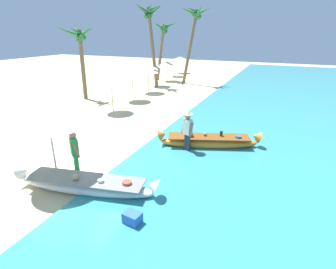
{
  "coord_description": "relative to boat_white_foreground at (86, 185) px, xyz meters",
  "views": [
    {
      "loc": [
        6.18,
        -6.75,
        4.61
      ],
      "look_at": [
        2.33,
        2.04,
        0.9
      ],
      "focal_mm": 28.36,
      "sensor_mm": 36.0,
      "label": 1
    }
  ],
  "objects": [
    {
      "name": "parasol_row_1",
      "position": [
        -4.67,
        10.69,
        1.49
      ],
      "size": [
        1.6,
        1.6,
        1.91
      ],
      "color": "#8E6B47",
      "rests_on": "ground"
    },
    {
      "name": "patio_umbrella_large",
      "position": [
        -1.3,
        0.14,
        1.87
      ],
      "size": [
        2.29,
        2.29,
        2.34
      ],
      "color": "#B7B7BC",
      "rests_on": "ground"
    },
    {
      "name": "palm_tree_tall_inland",
      "position": [
        -8.17,
        9.79,
        3.75
      ],
      "size": [
        2.41,
        2.3,
        5.09
      ],
      "color": "brown",
      "rests_on": "ground"
    },
    {
      "name": "palm_tree_leaning_seaward",
      "position": [
        -5.97,
        16.1,
        5.23
      ],
      "size": [
        2.62,
        2.75,
        6.9
      ],
      "color": "brown",
      "rests_on": "ground"
    },
    {
      "name": "cooler_box",
      "position": [
        2.09,
        -0.76,
        -0.07
      ],
      "size": [
        0.48,
        0.38,
        0.38
      ],
      "primitive_type": "cube",
      "rotation": [
        0.0,
        0.0,
        -0.14
      ],
      "color": "blue",
      "rests_on": "ground"
    },
    {
      "name": "parasol_row_5",
      "position": [
        -6.32,
        22.34,
        1.49
      ],
      "size": [
        1.6,
        1.6,
        1.91
      ],
      "color": "#8E6B47",
      "rests_on": "ground"
    },
    {
      "name": "ground_plane",
      "position": [
        -1.07,
        1.34,
        -0.26
      ],
      "size": [
        80.0,
        80.0,
        0.0
      ],
      "primitive_type": "plane",
      "color": "beige"
    },
    {
      "name": "parasol_row_4",
      "position": [
        -5.77,
        19.31,
        1.49
      ],
      "size": [
        1.6,
        1.6,
        1.91
      ],
      "color": "#8E6B47",
      "rests_on": "ground"
    },
    {
      "name": "parasol_row_6",
      "position": [
        -6.62,
        24.95,
        1.49
      ],
      "size": [
        1.6,
        1.6,
        1.91
      ],
      "color": "#8E6B47",
      "rests_on": "ground"
    },
    {
      "name": "parasol_row_0",
      "position": [
        -4.32,
        7.71,
        1.49
      ],
      "size": [
        1.6,
        1.6,
        1.91
      ],
      "color": "#8E6B47",
      "rests_on": "ground"
    },
    {
      "name": "boat_orange_midground",
      "position": [
        2.52,
        4.75,
        0.04
      ],
      "size": [
        4.24,
        2.14,
        0.83
      ],
      "color": "orange",
      "rests_on": "ground"
    },
    {
      "name": "palm_tree_mid_cluster",
      "position": [
        -2.87,
        18.67,
        5.23
      ],
      "size": [
        2.63,
        2.56,
        6.78
      ],
      "color": "brown",
      "rests_on": "ground"
    },
    {
      "name": "person_tourist_customer",
      "position": [
        -0.85,
        0.59,
        0.67
      ],
      "size": [
        0.55,
        0.49,
        1.65
      ],
      "color": "green",
      "rests_on": "ground"
    },
    {
      "name": "parasol_row_3",
      "position": [
        -5.56,
        16.36,
        1.49
      ],
      "size": [
        1.6,
        1.6,
        1.91
      ],
      "color": "#8E6B47",
      "rests_on": "ground"
    },
    {
      "name": "boat_white_foreground",
      "position": [
        0.0,
        0.0,
        0.0
      ],
      "size": [
        4.67,
        1.69,
        0.78
      ],
      "color": "white",
      "rests_on": "ground"
    },
    {
      "name": "person_vendor_hatted",
      "position": [
        1.84,
        4.0,
        0.74
      ],
      "size": [
        0.59,
        0.45,
        1.74
      ],
      "color": "#333842",
      "rests_on": "ground"
    },
    {
      "name": "palm_tree_far_behind",
      "position": [
        -6.23,
        19.38,
        4.27
      ],
      "size": [
        2.63,
        2.59,
        5.63
      ],
      "color": "brown",
      "rests_on": "ground"
    },
    {
      "name": "parasol_row_2",
      "position": [
        -4.91,
        13.57,
        1.49
      ],
      "size": [
        1.6,
        1.6,
        1.91
      ],
      "color": "#8E6B47",
      "rests_on": "ground"
    }
  ]
}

